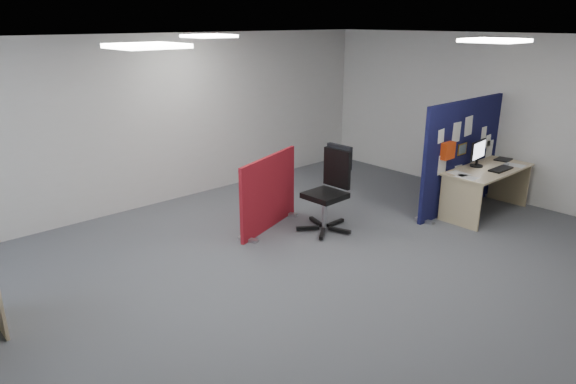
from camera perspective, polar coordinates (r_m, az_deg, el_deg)
floor at (r=6.15m, az=1.66°, el=-9.46°), size 9.00×9.00×0.00m
ceiling at (r=5.43m, az=1.94°, el=16.55°), size 9.00×7.00×0.02m
wall_back at (r=8.45m, az=-14.98°, el=7.48°), size 9.00×0.02×2.70m
wall_right at (r=9.27m, az=22.52°, el=7.64°), size 0.02×7.00×2.70m
ceiling_lights at (r=6.15m, az=-0.22°, el=16.53°), size 4.10×4.10×0.04m
navy_divider at (r=8.48m, az=18.79°, el=3.85°), size 2.12×0.30×1.75m
main_desk at (r=8.50m, az=21.03°, el=1.36°), size 1.59×0.71×0.73m
monitor_main at (r=8.43m, az=20.36°, el=4.17°), size 0.47×0.19×0.41m
keyboard at (r=8.42m, az=22.56°, el=2.36°), size 0.45×0.18×0.02m
mouse at (r=8.69m, az=23.05°, el=2.80°), size 0.10×0.07×0.03m
paper_tray at (r=9.04m, az=22.80°, el=3.36°), size 0.30×0.25×0.01m
red_divider at (r=7.37m, az=-2.14°, el=-0.14°), size 1.37×0.51×1.07m
office_chair at (r=7.32m, az=4.80°, el=0.93°), size 0.76×0.79×1.19m
desk_papers at (r=8.20m, az=20.64°, el=2.12°), size 1.38×0.66×0.00m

